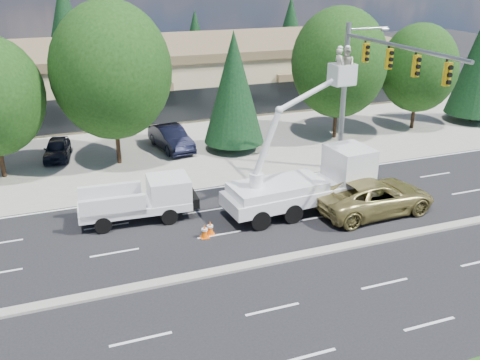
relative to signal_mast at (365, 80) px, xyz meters
name	(u,v)px	position (x,y,z in m)	size (l,w,h in m)	color
ground	(243,268)	(-10.03, -7.04, -6.06)	(140.00, 140.00, 0.00)	black
concrete_apron	(150,136)	(-10.03, 12.96, -6.05)	(140.00, 22.00, 0.01)	gray
road_median	(243,266)	(-10.03, -7.04, -6.00)	(120.00, 0.55, 0.12)	gray
strip_mall	(125,75)	(-10.03, 22.93, -3.23)	(50.40, 15.40, 5.50)	tan
tree_front_d	(111,71)	(-13.03, 7.96, -0.02)	(7.43, 7.43, 10.31)	#332114
tree_front_e	(234,88)	(-5.03, 7.96, -1.67)	(4.15, 4.15, 8.18)	#332114
tree_front_f	(339,63)	(2.97, 7.96, -0.49)	(6.85, 6.85, 9.51)	#332114
tree_front_g	(419,68)	(9.97, 7.96, -1.31)	(5.85, 5.85, 8.12)	#332114
tree_back_b	(66,28)	(-14.03, 34.96, -0.18)	(5.55, 5.55, 10.94)	#332114
tree_back_c	(195,40)	(-0.03, 34.96, -2.11)	(3.73, 3.73, 7.36)	#332114
tree_back_d	(290,30)	(11.97, 34.96, -1.44)	(4.37, 4.37, 8.61)	#332114
signal_mast	(365,80)	(0.00, 0.00, 0.00)	(2.76, 10.16, 9.00)	gray
utility_pickup	(143,203)	(-13.11, -0.87, -5.18)	(5.66, 2.45, 2.13)	white
bucket_truck	(312,176)	(-4.52, -2.65, -4.23)	(8.26, 3.14, 8.45)	white
traffic_cone_b	(205,231)	(-10.77, -3.85, -5.72)	(0.40, 0.40, 0.70)	#F05907
traffic_cone_c	(210,228)	(-10.42, -3.62, -5.72)	(0.40, 0.40, 0.70)	#F05907
traffic_cone_d	(332,203)	(-3.46, -3.13, -5.72)	(0.40, 0.40, 0.70)	#F05907
traffic_cone_e	(391,193)	(0.22, -3.16, -5.72)	(0.40, 0.40, 0.70)	#F05907
minivan	(375,196)	(-1.63, -4.24, -5.16)	(2.96, 6.43, 1.79)	#988A49
parked_car_west	(57,149)	(-16.76, 10.34, -5.39)	(1.57, 3.89, 1.33)	black
parked_car_east	(171,138)	(-9.16, 9.52, -5.24)	(1.72, 4.95, 1.63)	black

